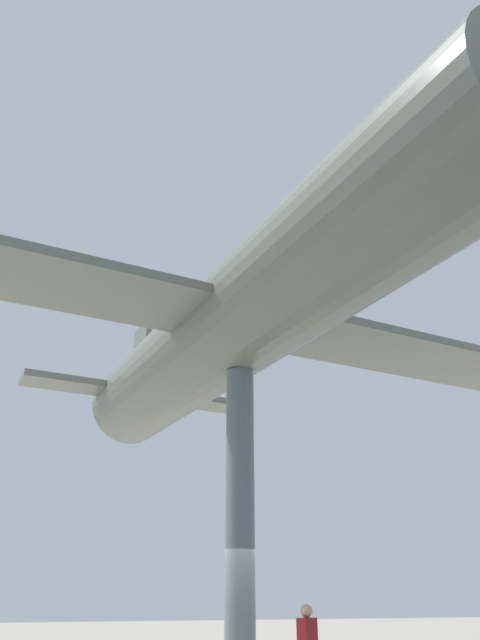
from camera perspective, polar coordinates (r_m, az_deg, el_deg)
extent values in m
cylinder|color=slate|center=(11.48, 0.00, -18.41)|extent=(0.52, 0.52, 5.74)
cylinder|color=slate|center=(12.49, 0.00, 0.00)|extent=(4.63, 14.33, 2.19)
cube|color=slate|center=(12.49, 0.00, 0.00)|extent=(20.20, 5.58, 0.18)
cube|color=slate|center=(17.98, -9.22, -6.67)|extent=(6.52, 2.11, 0.18)
cube|color=slate|center=(18.31, -9.00, -3.48)|extent=(0.37, 1.11, 2.02)
cube|color=maroon|center=(13.49, 6.18, -26.72)|extent=(0.46, 0.40, 0.60)
sphere|color=tan|center=(13.48, 6.09, -24.93)|extent=(0.24, 0.24, 0.24)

